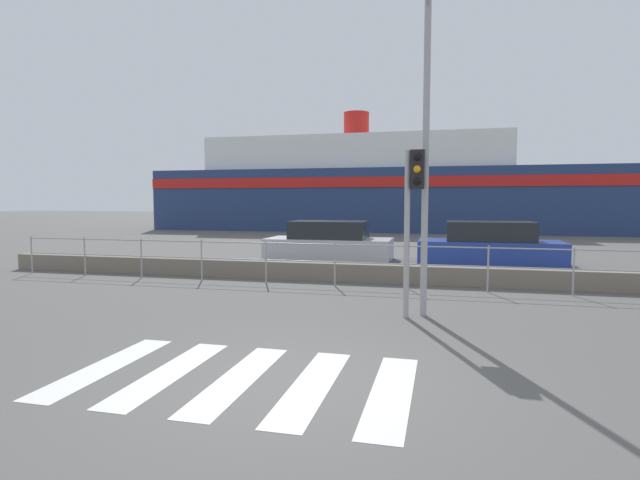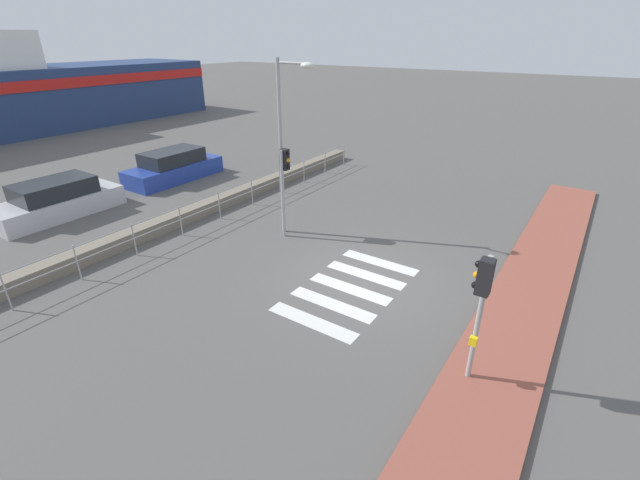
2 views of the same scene
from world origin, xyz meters
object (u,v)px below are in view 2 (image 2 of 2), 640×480
(traffic_light_far, at_px, (284,174))
(streetlamp, at_px, (287,130))
(traffic_light_near, at_px, (481,297))
(parked_car_blue, at_px, (174,167))
(parked_car_silver, at_px, (57,201))

(traffic_light_far, bearing_deg, streetlamp, -6.01)
(traffic_light_near, xyz_separation_m, parked_car_blue, (5.57, 15.60, -1.44))
(streetlamp, bearing_deg, parked_car_silver, 113.39)
(traffic_light_near, height_order, traffic_light_far, traffic_light_far)
(traffic_light_far, distance_m, parked_car_blue, 8.72)
(traffic_light_far, bearing_deg, parked_car_blue, 76.37)
(parked_car_silver, distance_m, parked_car_blue, 5.44)
(traffic_light_far, xyz_separation_m, parked_car_silver, (-3.42, 8.33, -1.60))
(traffic_light_near, bearing_deg, traffic_light_far, 63.98)
(streetlamp, xyz_separation_m, parked_car_blue, (1.83, 8.35, -2.97))
(streetlamp, height_order, parked_car_blue, streetlamp)
(traffic_light_far, height_order, streetlamp, streetlamp)
(streetlamp, distance_m, parked_car_blue, 9.05)
(streetlamp, xyz_separation_m, parked_car_silver, (-3.61, 8.35, -2.98))
(traffic_light_far, distance_m, parked_car_silver, 9.15)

